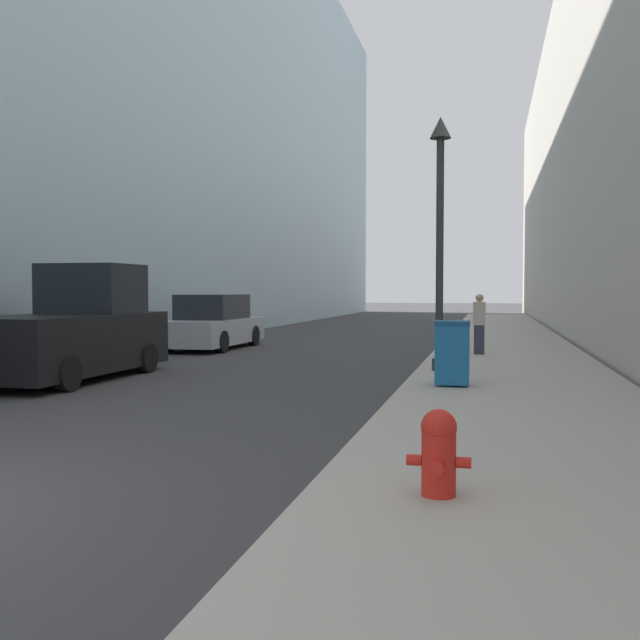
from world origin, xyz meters
The scene contains 8 objects.
sidewalk_right centered at (5.82, 18.00, 0.06)m, with size 3.99×60.00×0.12m.
building_left_glass centered at (-11.00, 26.00, 10.88)m, with size 12.00×60.00×21.76m.
fire_hydrant centered at (4.93, 1.68, 0.49)m, with size 0.52×0.40×0.70m.
trash_bin centered at (4.69, 8.47, 0.70)m, with size 0.59×0.57×1.13m.
lamppost centered at (4.31, 10.77, 3.28)m, with size 0.44×0.44×5.20m.
pickup_truck centered at (-2.81, 8.69, 0.95)m, with size 2.03×4.83×2.33m.
parked_sedan_near centered at (-2.95, 16.42, 0.75)m, with size 1.88×4.69×1.66m.
pedestrian_on_sidewalk centered at (5.06, 14.88, 0.91)m, with size 0.32×0.21×1.57m.
Camera 1 is at (5.31, -4.07, 1.78)m, focal length 40.00 mm.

